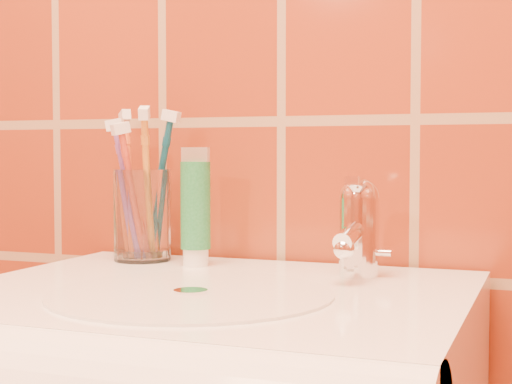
% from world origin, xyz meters
% --- Properties ---
extents(glass_tumbler, '(0.09, 0.09, 0.13)m').
position_xyz_m(glass_tumbler, '(-0.18, 1.12, 0.91)').
color(glass_tumbler, white).
rests_on(glass_tumbler, pedestal_sink).
extents(toothpaste_tube, '(0.04, 0.04, 0.16)m').
position_xyz_m(toothpaste_tube, '(-0.09, 1.10, 0.92)').
color(toothpaste_tube, white).
rests_on(toothpaste_tube, pedestal_sink).
extents(faucet, '(0.05, 0.11, 0.12)m').
position_xyz_m(faucet, '(0.14, 1.09, 0.91)').
color(faucet, white).
rests_on(faucet, pedestal_sink).
extents(toothbrush_0, '(0.09, 0.10, 0.20)m').
position_xyz_m(toothbrush_0, '(-0.18, 1.10, 0.94)').
color(toothbrush_0, '#B13926').
rests_on(toothbrush_0, glass_tumbler).
extents(toothbrush_1, '(0.09, 0.13, 0.23)m').
position_xyz_m(toothbrush_1, '(-0.16, 1.10, 0.95)').
color(toothbrush_1, orange).
rests_on(toothbrush_1, glass_tumbler).
extents(toothbrush_2, '(0.07, 0.07, 0.21)m').
position_xyz_m(toothbrush_2, '(-0.16, 1.13, 0.95)').
color(toothbrush_2, navy).
rests_on(toothbrush_2, glass_tumbler).
extents(toothbrush_3, '(0.13, 0.13, 0.22)m').
position_xyz_m(toothbrush_3, '(-0.20, 1.14, 0.95)').
color(toothbrush_3, '#D65A25').
rests_on(toothbrush_3, glass_tumbler).
extents(toothbrush_4, '(0.08, 0.07, 0.20)m').
position_xyz_m(toothbrush_4, '(-0.19, 1.11, 0.95)').
color(toothbrush_4, '#7E489B').
rests_on(toothbrush_4, glass_tumbler).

